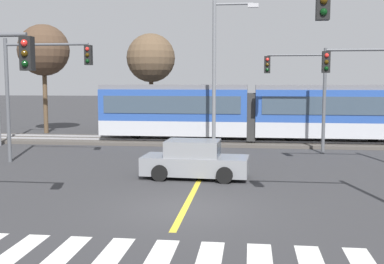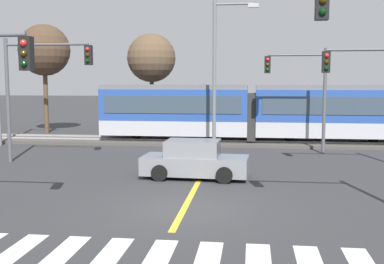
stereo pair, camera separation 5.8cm
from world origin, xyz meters
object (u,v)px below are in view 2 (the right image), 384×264
(bare_tree_west, at_px, (151,58))
(sedan_crossing, at_px, (195,161))
(light_rail_tram, at_px, (252,110))
(traffic_light_far_right, at_px, (303,84))
(bare_tree_far_west, at_px, (44,51))
(street_lamp_centre, at_px, (219,66))
(traffic_light_mid_left, at_px, (37,79))

(bare_tree_west, bearing_deg, sedan_crossing, -72.54)
(light_rail_tram, height_order, traffic_light_far_right, traffic_light_far_right)
(traffic_light_far_right, bearing_deg, bare_tree_far_west, 156.60)
(traffic_light_far_right, height_order, bare_tree_far_west, bare_tree_far_west)
(street_lamp_centre, relative_size, bare_tree_west, 1.11)
(traffic_light_mid_left, bearing_deg, bare_tree_west, 79.90)
(sedan_crossing, height_order, traffic_light_mid_left, traffic_light_mid_left)
(sedan_crossing, relative_size, bare_tree_far_west, 0.54)
(light_rail_tram, xyz_separation_m, bare_tree_west, (-7.46, 5.94, 3.45))
(traffic_light_far_right, xyz_separation_m, bare_tree_west, (-10.15, 9.51, 1.80))
(light_rail_tram, bearing_deg, sedan_crossing, -101.67)
(traffic_light_far_right, bearing_deg, sedan_crossing, -124.42)
(sedan_crossing, relative_size, bare_tree_west, 0.58)
(light_rail_tram, bearing_deg, street_lamp_centre, -118.12)
(bare_tree_west, bearing_deg, traffic_light_mid_left, -100.10)
(light_rail_tram, relative_size, traffic_light_far_right, 3.33)
(street_lamp_centre, bearing_deg, bare_tree_far_west, 150.66)
(bare_tree_far_west, height_order, bare_tree_west, bare_tree_far_west)
(traffic_light_far_right, distance_m, traffic_light_mid_left, 13.44)
(sedan_crossing, bearing_deg, bare_tree_west, 107.46)
(traffic_light_mid_left, height_order, street_lamp_centre, street_lamp_centre)
(sedan_crossing, bearing_deg, light_rail_tram, 78.33)
(street_lamp_centre, bearing_deg, sedan_crossing, -93.34)
(light_rail_tram, relative_size, bare_tree_far_west, 2.34)
(sedan_crossing, xyz_separation_m, bare_tree_far_west, (-12.75, 14.80, 5.30))
(sedan_crossing, distance_m, bare_tree_west, 18.12)
(sedan_crossing, bearing_deg, traffic_light_far_right, 55.58)
(light_rail_tram, height_order, bare_tree_west, bare_tree_west)
(light_rail_tram, distance_m, traffic_light_far_right, 4.76)
(light_rail_tram, height_order, traffic_light_mid_left, traffic_light_mid_left)
(bare_tree_west, bearing_deg, light_rail_tram, -38.51)
(light_rail_tram, xyz_separation_m, street_lamp_centre, (-1.79, -3.34, 2.61))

